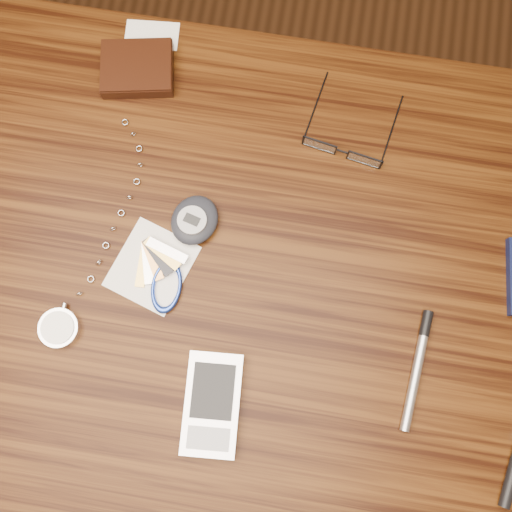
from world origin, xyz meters
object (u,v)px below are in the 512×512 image
object	(u,v)px
pda_phone	(212,404)
pedometer	(194,220)
wallet_and_card	(137,68)
desk	(193,282)
notepad_keys	(160,274)
eyeglasses	(343,148)
silver_pen	(419,360)
pocket_watch	(62,321)

from	to	relation	value
pda_phone	pedometer	xyz separation A→B (m)	(-0.06, 0.22, 0.00)
wallet_and_card	pda_phone	size ratio (longest dim) A/B	1.06
desk	notepad_keys	size ratio (longest dim) A/B	8.11
notepad_keys	pedometer	bearing A→B (deg)	67.33
desk	wallet_and_card	xyz separation A→B (m)	(-0.11, 0.26, 0.11)
eyeglasses	silver_pen	xyz separation A→B (m)	(0.13, -0.26, -0.00)
eyeglasses	pocket_watch	xyz separation A→B (m)	(-0.31, -0.28, -0.00)
desk	pocket_watch	xyz separation A→B (m)	(-0.14, -0.09, 0.11)
pda_phone	notepad_keys	world-z (taller)	pda_phone
pedometer	silver_pen	world-z (taller)	pedometer
notepad_keys	silver_pen	xyz separation A→B (m)	(0.33, -0.05, 0.00)
pocket_watch	silver_pen	size ratio (longest dim) A/B	2.13
desk	pda_phone	xyz separation A→B (m)	(0.07, -0.16, 0.11)
desk	pedometer	world-z (taller)	pedometer
desk	wallet_and_card	world-z (taller)	wallet_and_card
pocket_watch	desk	bearing A→B (deg)	34.50
pda_phone	desk	bearing A→B (deg)	112.47
desk	wallet_and_card	distance (m)	0.31
pedometer	notepad_keys	bearing A→B (deg)	-112.67
wallet_and_card	notepad_keys	xyz separation A→B (m)	(0.09, -0.28, -0.01)
eyeglasses	pedometer	world-z (taller)	pedometer
wallet_and_card	eyeglasses	size ratio (longest dim) A/B	1.03
desk	notepad_keys	bearing A→B (deg)	-152.30
pda_phone	pedometer	world-z (taller)	pedometer
pocket_watch	silver_pen	distance (m)	0.44
desk	pedometer	xyz separation A→B (m)	(0.00, 0.06, 0.11)
pda_phone	pedometer	distance (m)	0.23
pocket_watch	pedometer	world-z (taller)	pedometer
eyeglasses	pocket_watch	world-z (taller)	eyeglasses
pda_phone	silver_pen	distance (m)	0.26
pda_phone	pedometer	size ratio (longest dim) A/B	1.56
desk	notepad_keys	xyz separation A→B (m)	(-0.03, -0.01, 0.11)
desk	wallet_and_card	bearing A→B (deg)	113.64
eyeglasses	silver_pen	distance (m)	0.29
eyeglasses	silver_pen	world-z (taller)	eyeglasses
silver_pen	eyeglasses	bearing A→B (deg)	116.24
pocket_watch	pda_phone	size ratio (longest dim) A/B	2.51
pocket_watch	notepad_keys	world-z (taller)	pocket_watch
notepad_keys	pocket_watch	bearing A→B (deg)	-143.87
eyeglasses	pda_phone	xyz separation A→B (m)	(-0.11, -0.35, -0.00)
pocket_watch	pedometer	xyz separation A→B (m)	(0.14, 0.15, 0.01)
desk	wallet_and_card	size ratio (longest dim) A/B	7.48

